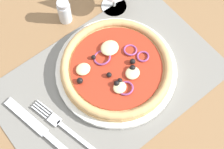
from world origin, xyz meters
TOP-DOWN VIEW (x-y plane):
  - ground_plane at (0.00, 0.00)cm, footprint 190.00×140.00cm
  - placemat at (0.00, 0.00)cm, footprint 49.43×31.96cm
  - plate at (2.74, 0.85)cm, footprint 27.62×27.62cm
  - pizza at (2.72, 0.87)cm, footprint 25.21×25.21cm
  - fork at (-14.31, -1.93)cm, footprint 5.83×17.83cm
  - knife at (-18.46, 0.51)cm, footprint 5.82×19.90cm
  - pepper_shaker at (2.06, 20.00)cm, footprint 3.20×3.20cm

SIDE VIEW (x-z plane):
  - ground_plane at x=0.00cm, z-range -2.40..0.00cm
  - placemat at x=0.00cm, z-range 0.00..0.40cm
  - fork at x=-14.31cm, z-range 0.40..0.84cm
  - knife at x=-18.46cm, z-range 0.35..0.96cm
  - plate at x=2.74cm, z-range 0.40..1.62cm
  - pizza at x=2.72cm, z-range 1.37..4.05cm
  - pepper_shaker at x=2.06cm, z-range -0.10..6.60cm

